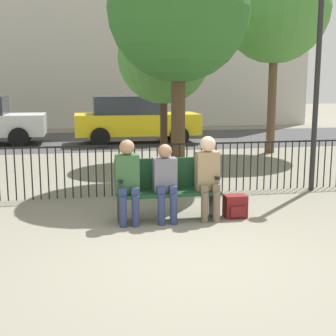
{
  "coord_description": "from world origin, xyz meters",
  "views": [
    {
      "loc": [
        -1.27,
        -5.04,
        2.03
      ],
      "look_at": [
        0.0,
        1.65,
        0.8
      ],
      "focal_mm": 50.0,
      "sensor_mm": 36.0,
      "label": 1
    }
  ],
  "objects": [
    {
      "name": "park_bench",
      "position": [
        0.0,
        1.72,
        0.49
      ],
      "size": [
        1.56,
        0.45,
        0.92
      ],
      "color": "#14381E",
      "rests_on": "ground"
    },
    {
      "name": "seated_person_2",
      "position": [
        0.6,
        1.6,
        0.72
      ],
      "size": [
        0.34,
        0.39,
        1.26
      ],
      "color": "brown",
      "rests_on": "ground"
    },
    {
      "name": "seated_person_0",
      "position": [
        -0.61,
        1.6,
        0.7
      ],
      "size": [
        0.34,
        0.39,
        1.24
      ],
      "color": "navy",
      "rests_on": "ground"
    },
    {
      "name": "tree_1",
      "position": [
        0.9,
        6.96,
        2.69
      ],
      "size": [
        2.36,
        2.36,
        3.87
      ],
      "color": "#422D1E",
      "rests_on": "ground"
    },
    {
      "name": "parked_car_0",
      "position": [
        0.59,
        10.96,
        0.84
      ],
      "size": [
        4.2,
        1.94,
        1.62
      ],
      "color": "yellow",
      "rests_on": "ground"
    },
    {
      "name": "tree_0",
      "position": [
        4.32,
        8.0,
        4.12
      ],
      "size": [
        3.08,
        3.08,
        5.68
      ],
      "color": "brown",
      "rests_on": "ground"
    },
    {
      "name": "lamp_post",
      "position": [
        3.1,
        3.12,
        2.67
      ],
      "size": [
        0.28,
        0.28,
        4.11
      ],
      "color": "black",
      "rests_on": "ground"
    },
    {
      "name": "building_facade",
      "position": [
        0.0,
        20.0,
        6.02
      ],
      "size": [
        20.0,
        6.0,
        12.04
      ],
      "color": "beige",
      "rests_on": "ground"
    },
    {
      "name": "street_surface",
      "position": [
        0.0,
        12.0,
        0.0
      ],
      "size": [
        24.0,
        6.0,
        0.01
      ],
      "color": "#3D3D3F",
      "rests_on": "ground"
    },
    {
      "name": "ground_plane",
      "position": [
        0.0,
        0.0,
        0.0
      ],
      "size": [
        80.0,
        80.0,
        0.0
      ],
      "primitive_type": "plane",
      "color": "gray"
    },
    {
      "name": "tree_3",
      "position": [
        0.75,
        4.48,
        3.47
      ],
      "size": [
        2.87,
        2.87,
        4.92
      ],
      "color": "#4C3823",
      "rests_on": "ground"
    },
    {
      "name": "seated_person_1",
      "position": [
        -0.05,
        1.59,
        0.65
      ],
      "size": [
        0.34,
        0.39,
        1.16
      ],
      "color": "navy",
      "rests_on": "ground"
    },
    {
      "name": "fence_railing",
      "position": [
        -0.02,
        3.34,
        0.56
      ],
      "size": [
        9.01,
        0.03,
        0.95
      ],
      "color": "black",
      "rests_on": "ground"
    },
    {
      "name": "backpack",
      "position": [
        1.05,
        1.61,
        0.17
      ],
      "size": [
        0.34,
        0.28,
        0.35
      ],
      "color": "maroon",
      "rests_on": "ground"
    }
  ]
}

